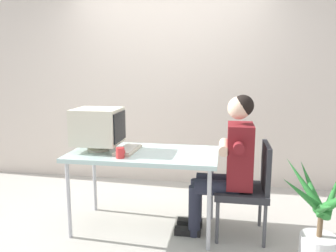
% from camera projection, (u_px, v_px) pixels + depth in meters
% --- Properties ---
extents(ground_plane, '(12.00, 12.00, 0.00)m').
position_uv_depth(ground_plane, '(145.00, 227.00, 3.22)').
color(ground_plane, '#B2ADA3').
extents(wall_back, '(8.00, 0.10, 3.00)m').
position_uv_depth(wall_back, '(192.00, 69.00, 4.27)').
color(wall_back, beige).
rests_on(wall_back, ground_plane).
extents(desk, '(1.36, 0.72, 0.75)m').
position_uv_depth(desk, '(144.00, 157.00, 3.10)').
color(desk, '#B7B7BC').
rests_on(desk, ground_plane).
extents(crt_monitor, '(0.43, 0.38, 0.40)m').
position_uv_depth(crt_monitor, '(98.00, 127.00, 3.11)').
color(crt_monitor, beige).
rests_on(crt_monitor, desk).
extents(keyboard, '(0.18, 0.41, 0.03)m').
position_uv_depth(keyboard, '(128.00, 150.00, 3.11)').
color(keyboard, beige).
rests_on(keyboard, desk).
extents(office_chair, '(0.46, 0.46, 0.86)m').
position_uv_depth(office_chair, '(249.00, 185.00, 3.00)').
color(office_chair, '#4C4C51').
rests_on(office_chair, ground_plane).
extents(person_seated, '(0.68, 0.55, 1.29)m').
position_uv_depth(person_seated, '(228.00, 161.00, 2.99)').
color(person_seated, maroon).
rests_on(person_seated, ground_plane).
extents(potted_plant, '(0.75, 0.79, 0.83)m').
position_uv_depth(potted_plant, '(321.00, 220.00, 2.55)').
color(potted_plant, silver).
rests_on(potted_plant, ground_plane).
extents(desk_mug, '(0.07, 0.08, 0.09)m').
position_uv_depth(desk_mug, '(120.00, 153.00, 2.88)').
color(desk_mug, red).
rests_on(desk_mug, desk).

